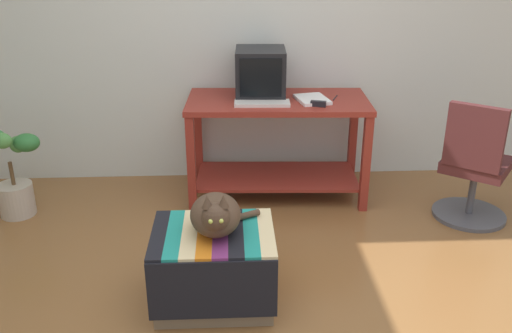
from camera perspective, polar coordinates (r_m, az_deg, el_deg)
ground_plane at (r=3.09m, az=0.99°, el=-15.67°), size 14.00×14.00×0.00m
back_wall at (r=4.51m, az=-0.65°, el=14.83°), size 8.00×0.10×2.60m
desk at (r=4.27m, az=2.19°, el=3.69°), size 1.38×0.72×0.78m
tv_monitor at (r=4.23m, az=0.46°, el=9.51°), size 0.38×0.41×0.36m
keyboard at (r=4.04m, az=0.63°, el=6.49°), size 0.41×0.16×0.02m
book at (r=4.16m, az=5.76°, el=6.85°), size 0.27×0.32×0.02m
ottoman_with_blanket at (r=3.13m, az=-4.33°, el=-10.21°), size 0.66×0.54×0.44m
cat at (r=2.96m, az=-4.13°, el=-4.93°), size 0.39×0.40×0.28m
potted_plant at (r=4.37m, az=-23.61°, el=-0.89°), size 0.44×0.36×0.68m
office_chair at (r=4.20m, az=21.39°, el=-0.36°), size 0.59×0.59×0.89m
stapler at (r=4.03m, az=6.39°, el=6.40°), size 0.12×0.07×0.04m
pen at (r=4.26m, az=8.10°, el=6.98°), size 0.06×0.13×0.01m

